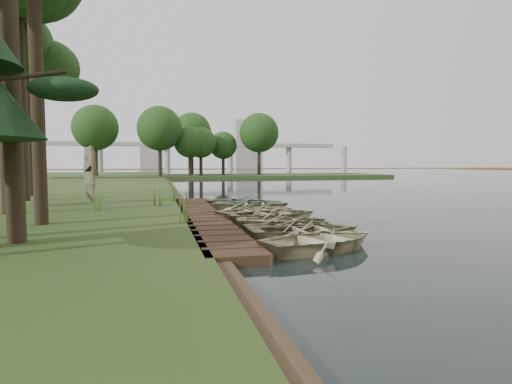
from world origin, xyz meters
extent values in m
plane|color=#3D2F1D|center=(0.00, 0.00, 0.00)|extent=(300.00, 300.00, 0.00)
cube|color=black|center=(30.00, 20.00, 0.03)|extent=(130.00, 200.00, 0.05)
cube|color=#352114|center=(-1.60, 0.00, 0.15)|extent=(1.60, 16.00, 0.30)
cube|color=#2D411D|center=(8.00, 50.00, 0.23)|extent=(50.00, 14.00, 0.45)
cylinder|color=black|center=(-15.33, 50.00, 2.85)|extent=(0.50, 0.50, 4.80)
sphere|color=#204116|center=(-15.33, 50.00, 6.45)|extent=(5.60, 5.60, 5.60)
cylinder|color=black|center=(-8.67, 50.00, 2.85)|extent=(0.50, 0.50, 4.80)
sphere|color=#204116|center=(-8.67, 50.00, 6.45)|extent=(5.60, 5.60, 5.60)
cylinder|color=black|center=(-2.00, 50.00, 2.85)|extent=(0.50, 0.50, 4.80)
sphere|color=#204116|center=(-2.00, 50.00, 6.45)|extent=(5.60, 5.60, 5.60)
cylinder|color=black|center=(4.67, 50.00, 2.85)|extent=(0.50, 0.50, 4.80)
sphere|color=#204116|center=(4.67, 50.00, 6.45)|extent=(5.60, 5.60, 5.60)
cylinder|color=black|center=(11.33, 50.00, 2.85)|extent=(0.50, 0.50, 4.80)
sphere|color=#204116|center=(11.33, 50.00, 6.45)|extent=(5.60, 5.60, 5.60)
cylinder|color=black|center=(18.00, 50.00, 2.85)|extent=(0.50, 0.50, 4.80)
sphere|color=#204116|center=(18.00, 50.00, 6.45)|extent=(5.60, 5.60, 5.60)
cylinder|color=black|center=(24.67, 50.00, 2.85)|extent=(0.50, 0.50, 4.80)
sphere|color=#204116|center=(24.67, 50.00, 6.45)|extent=(5.60, 5.60, 5.60)
cube|color=#A5A5A0|center=(10.00, 120.00, 8.00)|extent=(90.00, 4.00, 1.20)
cylinder|color=#A5A5A0|center=(-20.00, 120.00, 4.00)|extent=(1.80, 1.80, 8.00)
cylinder|color=#A5A5A0|center=(0.00, 120.00, 4.00)|extent=(1.80, 1.80, 8.00)
cylinder|color=#A5A5A0|center=(20.00, 120.00, 4.00)|extent=(1.80, 1.80, 8.00)
cylinder|color=#A5A5A0|center=(40.00, 120.00, 4.00)|extent=(1.80, 1.80, 8.00)
cylinder|color=#A5A5A0|center=(60.00, 120.00, 4.00)|extent=(1.80, 1.80, 8.00)
cube|color=#A5A5A0|center=(30.00, 140.00, 9.00)|extent=(10.00, 8.00, 18.00)
cube|color=#A5A5A0|center=(-5.00, 145.00, 6.00)|extent=(8.00, 8.00, 12.00)
imported|color=tan|center=(0.92, -6.71, 0.42)|extent=(4.18, 3.52, 0.74)
imported|color=tan|center=(1.04, -5.03, 0.42)|extent=(3.63, 2.62, 0.74)
imported|color=tan|center=(0.93, -3.83, 0.38)|extent=(3.50, 2.78, 0.65)
imported|color=tan|center=(0.95, -2.65, 0.39)|extent=(3.70, 2.96, 0.68)
imported|color=tan|center=(1.07, -1.09, 0.44)|extent=(4.09, 3.16, 0.78)
imported|color=tan|center=(0.75, 0.15, 0.42)|extent=(4.13, 3.43, 0.74)
imported|color=tan|center=(1.25, 1.28, 0.36)|extent=(3.65, 3.20, 0.63)
imported|color=tan|center=(1.07, 2.99, 0.44)|extent=(4.32, 3.54, 0.78)
imported|color=#27696D|center=(1.27, 4.37, 0.41)|extent=(3.94, 3.24, 0.71)
imported|color=tan|center=(0.76, 5.87, 0.37)|extent=(3.49, 2.83, 0.64)
imported|color=tan|center=(-6.73, 6.30, 0.61)|extent=(3.03, 2.17, 0.62)
cylinder|color=black|center=(-7.10, -4.95, 6.32)|extent=(0.48, 0.48, 12.04)
cylinder|color=black|center=(-7.32, -1.48, 5.50)|extent=(0.45, 0.45, 10.39)
cylinder|color=black|center=(-9.50, 2.12, 5.44)|extent=(0.45, 0.45, 10.29)
cylinder|color=black|center=(-10.58, 8.65, 6.90)|extent=(0.50, 0.50, 13.19)
cylinder|color=black|center=(-11.20, 12.30, 4.90)|extent=(0.42, 0.42, 9.20)
ellipsoid|color=#204116|center=(-11.20, 12.30, 9.50)|extent=(4.84, 4.84, 4.11)
cone|color=#3F661E|center=(-2.60, -1.82, 0.83)|extent=(0.60, 0.60, 1.07)
cone|color=#3F661E|center=(-3.39, 4.03, 0.77)|extent=(0.60, 0.60, 0.93)
cone|color=#3F661E|center=(-5.98, 2.48, 0.76)|extent=(0.60, 0.60, 0.93)
cone|color=#3F661E|center=(-2.60, 6.32, 0.85)|extent=(0.60, 0.60, 1.09)
camera|label=1|loc=(-3.43, -17.45, 2.45)|focal=30.00mm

